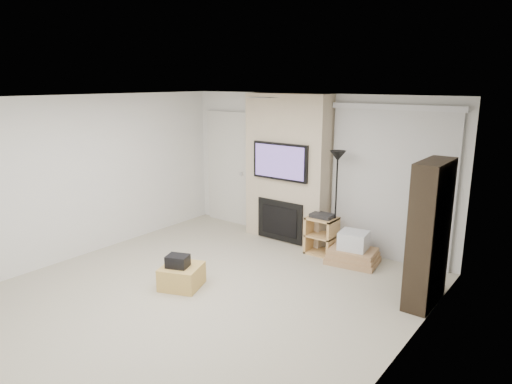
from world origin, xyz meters
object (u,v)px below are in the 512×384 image
Objects in this scene: floor_lamp at (337,174)px; box_stack at (353,251)px; av_stand at (322,233)px; ottoman at (182,276)px; bookshelf at (429,234)px.

box_stack is at bearing -20.06° from floor_lamp.
floor_lamp reaches higher than av_stand.
box_stack reaches higher than ottoman.
av_stand is at bearing -156.54° from floor_lamp.
ottoman is 2.39m from av_stand.
box_stack is (1.47, 2.15, 0.04)m from ottoman.
av_stand reaches higher than box_stack.
floor_lamp is 1.88m from bookshelf.
bookshelf is (1.84, -0.70, 0.55)m from av_stand.
bookshelf reaches higher than floor_lamp.
box_stack is at bearing -6.35° from av_stand.
bookshelf reaches higher than av_stand.
bookshelf is (2.73, 1.51, 0.75)m from ottoman.
ottoman is at bearing -114.97° from floor_lamp.
floor_lamp is 1.20m from box_stack.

